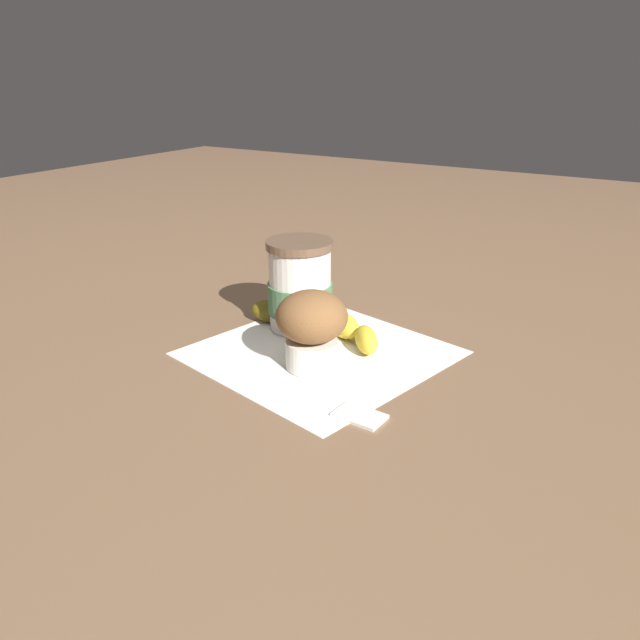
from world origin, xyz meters
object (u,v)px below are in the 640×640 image
Objects in this scene: muffin at (312,325)px; banana at (321,322)px; coffee_cup at (300,288)px; sugar_packet at (360,414)px.

muffin is 0.43× the size of banana.
muffin is at bearing -50.42° from coffee_cup.
muffin reaches higher than banana.
muffin is 1.83× the size of sugar_packet.
banana is 0.21m from sugar_packet.
muffin is 0.13m from sugar_packet.
sugar_packet is at bearing -48.21° from banana.
coffee_cup reaches higher than muffin.
banana is at bearing -5.98° from coffee_cup.
banana is (-0.04, 0.09, -0.04)m from muffin.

